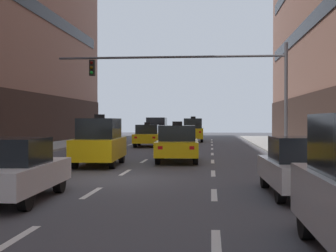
# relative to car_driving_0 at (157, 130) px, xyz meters

# --- Properties ---
(ground_plane) EXTENTS (120.00, 120.00, 0.00)m
(ground_plane) POSITION_rel_car_driving_0_xyz_m (1.73, -27.13, -1.12)
(ground_plane) COLOR #424247
(lane_stripe_l1_s4) EXTENTS (0.16, 2.00, 0.01)m
(lane_stripe_l1_s4) POSITION_rel_car_driving_0_xyz_m (-1.61, -25.13, -1.12)
(lane_stripe_l1_s4) COLOR silver
(lane_stripe_l1_s4) RESTS_ON ground
(lane_stripe_l1_s5) EXTENTS (0.16, 2.00, 0.01)m
(lane_stripe_l1_s5) POSITION_rel_car_driving_0_xyz_m (-1.61, -20.13, -1.12)
(lane_stripe_l1_s5) COLOR silver
(lane_stripe_l1_s5) RESTS_ON ground
(lane_stripe_l1_s6) EXTENTS (0.16, 2.00, 0.01)m
(lane_stripe_l1_s6) POSITION_rel_car_driving_0_xyz_m (-1.61, -15.13, -1.12)
(lane_stripe_l1_s6) COLOR silver
(lane_stripe_l1_s6) RESTS_ON ground
(lane_stripe_l1_s7) EXTENTS (0.16, 2.00, 0.01)m
(lane_stripe_l1_s7) POSITION_rel_car_driving_0_xyz_m (-1.61, -10.13, -1.12)
(lane_stripe_l1_s7) COLOR silver
(lane_stripe_l1_s7) RESTS_ON ground
(lane_stripe_l1_s8) EXTENTS (0.16, 2.00, 0.01)m
(lane_stripe_l1_s8) POSITION_rel_car_driving_0_xyz_m (-1.61, -5.13, -1.12)
(lane_stripe_l1_s8) COLOR silver
(lane_stripe_l1_s8) RESTS_ON ground
(lane_stripe_l1_s9) EXTENTS (0.16, 2.00, 0.01)m
(lane_stripe_l1_s9) POSITION_rel_car_driving_0_xyz_m (-1.61, -0.13, -1.12)
(lane_stripe_l1_s9) COLOR silver
(lane_stripe_l1_s9) RESTS_ON ground
(lane_stripe_l1_s10) EXTENTS (0.16, 2.00, 0.01)m
(lane_stripe_l1_s10) POSITION_rel_car_driving_0_xyz_m (-1.61, 4.87, -1.12)
(lane_stripe_l1_s10) COLOR silver
(lane_stripe_l1_s10) RESTS_ON ground
(lane_stripe_l2_s2) EXTENTS (0.16, 2.00, 0.01)m
(lane_stripe_l2_s2) POSITION_rel_car_driving_0_xyz_m (1.73, -35.13, -1.12)
(lane_stripe_l2_s2) COLOR silver
(lane_stripe_l2_s2) RESTS_ON ground
(lane_stripe_l2_s3) EXTENTS (0.16, 2.00, 0.01)m
(lane_stripe_l2_s3) POSITION_rel_car_driving_0_xyz_m (1.73, -30.13, -1.12)
(lane_stripe_l2_s3) COLOR silver
(lane_stripe_l2_s3) RESTS_ON ground
(lane_stripe_l2_s4) EXTENTS (0.16, 2.00, 0.01)m
(lane_stripe_l2_s4) POSITION_rel_car_driving_0_xyz_m (1.73, -25.13, -1.12)
(lane_stripe_l2_s4) COLOR silver
(lane_stripe_l2_s4) RESTS_ON ground
(lane_stripe_l2_s5) EXTENTS (0.16, 2.00, 0.01)m
(lane_stripe_l2_s5) POSITION_rel_car_driving_0_xyz_m (1.73, -20.13, -1.12)
(lane_stripe_l2_s5) COLOR silver
(lane_stripe_l2_s5) RESTS_ON ground
(lane_stripe_l2_s6) EXTENTS (0.16, 2.00, 0.01)m
(lane_stripe_l2_s6) POSITION_rel_car_driving_0_xyz_m (1.73, -15.13, -1.12)
(lane_stripe_l2_s6) COLOR silver
(lane_stripe_l2_s6) RESTS_ON ground
(lane_stripe_l2_s7) EXTENTS (0.16, 2.00, 0.01)m
(lane_stripe_l2_s7) POSITION_rel_car_driving_0_xyz_m (1.73, -10.13, -1.12)
(lane_stripe_l2_s7) COLOR silver
(lane_stripe_l2_s7) RESTS_ON ground
(lane_stripe_l2_s8) EXTENTS (0.16, 2.00, 0.01)m
(lane_stripe_l2_s8) POSITION_rel_car_driving_0_xyz_m (1.73, -5.13, -1.12)
(lane_stripe_l2_s8) COLOR silver
(lane_stripe_l2_s8) RESTS_ON ground
(lane_stripe_l2_s9) EXTENTS (0.16, 2.00, 0.01)m
(lane_stripe_l2_s9) POSITION_rel_car_driving_0_xyz_m (1.73, -0.13, -1.12)
(lane_stripe_l2_s9) COLOR silver
(lane_stripe_l2_s9) RESTS_ON ground
(lane_stripe_l2_s10) EXTENTS (0.16, 2.00, 0.01)m
(lane_stripe_l2_s10) POSITION_rel_car_driving_0_xyz_m (1.73, 4.87, -1.12)
(lane_stripe_l2_s10) COLOR silver
(lane_stripe_l2_s10) RESTS_ON ground
(lane_stripe_l3_s2) EXTENTS (0.16, 2.00, 0.01)m
(lane_stripe_l3_s2) POSITION_rel_car_driving_0_xyz_m (5.07, -35.13, -1.12)
(lane_stripe_l3_s2) COLOR silver
(lane_stripe_l3_s2) RESTS_ON ground
(lane_stripe_l3_s3) EXTENTS (0.16, 2.00, 0.01)m
(lane_stripe_l3_s3) POSITION_rel_car_driving_0_xyz_m (5.07, -30.13, -1.12)
(lane_stripe_l3_s3) COLOR silver
(lane_stripe_l3_s3) RESTS_ON ground
(lane_stripe_l3_s4) EXTENTS (0.16, 2.00, 0.01)m
(lane_stripe_l3_s4) POSITION_rel_car_driving_0_xyz_m (5.07, -25.13, -1.12)
(lane_stripe_l3_s4) COLOR silver
(lane_stripe_l3_s4) RESTS_ON ground
(lane_stripe_l3_s5) EXTENTS (0.16, 2.00, 0.01)m
(lane_stripe_l3_s5) POSITION_rel_car_driving_0_xyz_m (5.07, -20.13, -1.12)
(lane_stripe_l3_s5) COLOR silver
(lane_stripe_l3_s5) RESTS_ON ground
(lane_stripe_l3_s6) EXTENTS (0.16, 2.00, 0.01)m
(lane_stripe_l3_s6) POSITION_rel_car_driving_0_xyz_m (5.07, -15.13, -1.12)
(lane_stripe_l3_s6) COLOR silver
(lane_stripe_l3_s6) RESTS_ON ground
(lane_stripe_l3_s7) EXTENTS (0.16, 2.00, 0.01)m
(lane_stripe_l3_s7) POSITION_rel_car_driving_0_xyz_m (5.07, -10.13, -1.12)
(lane_stripe_l3_s7) COLOR silver
(lane_stripe_l3_s7) RESTS_ON ground
(lane_stripe_l3_s8) EXTENTS (0.16, 2.00, 0.01)m
(lane_stripe_l3_s8) POSITION_rel_car_driving_0_xyz_m (5.07, -5.13, -1.12)
(lane_stripe_l3_s8) COLOR silver
(lane_stripe_l3_s8) RESTS_ON ground
(lane_stripe_l3_s9) EXTENTS (0.16, 2.00, 0.01)m
(lane_stripe_l3_s9) POSITION_rel_car_driving_0_xyz_m (5.07, -0.13, -1.12)
(lane_stripe_l3_s9) COLOR silver
(lane_stripe_l3_s9) RESTS_ON ground
(lane_stripe_l3_s10) EXTENTS (0.16, 2.00, 0.01)m
(lane_stripe_l3_s10) POSITION_rel_car_driving_0_xyz_m (5.07, 4.87, -1.12)
(lane_stripe_l3_s10) COLOR silver
(lane_stripe_l3_s10) RESTS_ON ground
(car_driving_0) EXTENTS (2.04, 4.68, 2.25)m
(car_driving_0) POSITION_rel_car_driving_0_xyz_m (0.00, 0.00, 0.00)
(car_driving_0) COLOR black
(car_driving_0) RESTS_ON ground
(car_driving_1) EXTENTS (1.88, 4.22, 1.56)m
(car_driving_1) POSITION_rel_car_driving_0_xyz_m (0.14, -31.54, -0.35)
(car_driving_1) COLOR black
(car_driving_1) RESTS_ON ground
(taxi_driving_2) EXTENTS (1.99, 4.37, 2.25)m
(taxi_driving_2) POSITION_rel_car_driving_0_xyz_m (0.12, -22.61, -0.08)
(taxi_driving_2) COLOR black
(taxi_driving_2) RESTS_ON ground
(taxi_driving_3) EXTENTS (1.93, 4.51, 2.35)m
(taxi_driving_3) POSITION_rel_car_driving_0_xyz_m (3.34, 0.64, -0.04)
(taxi_driving_3) COLOR black
(taxi_driving_3) RESTS_ON ground
(taxi_driving_4) EXTENTS (2.04, 4.52, 1.85)m
(taxi_driving_4) POSITION_rel_car_driving_0_xyz_m (0.21, -7.80, -0.30)
(taxi_driving_4) COLOR black
(taxi_driving_4) RESTS_ON ground
(taxi_driving_5) EXTENTS (2.16, 4.74, 1.94)m
(taxi_driving_5) POSITION_rel_car_driving_0_xyz_m (3.39, -20.43, -0.26)
(taxi_driving_5) COLOR black
(taxi_driving_5) RESTS_ON ground
(car_parked_1) EXTENTS (1.86, 4.20, 1.56)m
(car_parked_1) POSITION_rel_car_driving_0_xyz_m (7.37, -30.03, -0.35)
(car_parked_1) COLOR black
(car_parked_1) RESTS_ON ground
(traffic_signal_0) EXTENTS (11.99, 0.35, 5.83)m
(traffic_signal_0) POSITION_rel_car_driving_0_xyz_m (4.78, -18.42, 3.11)
(traffic_signal_0) COLOR #4C4C51
(traffic_signal_0) RESTS_ON sidewalk_right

